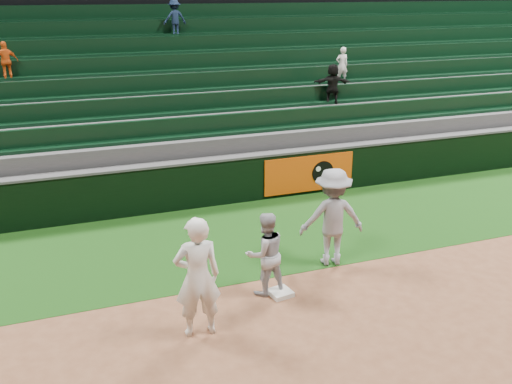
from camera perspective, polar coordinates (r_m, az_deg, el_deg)
ground at (r=10.48m, az=2.00°, el=-11.05°), size 70.00×70.00×0.00m
foul_grass at (r=12.99m, az=-3.00°, el=-4.64°), size 36.00×4.20×0.01m
first_base at (r=10.71m, az=2.46°, el=-10.04°), size 0.45×0.45×0.09m
first_baseman at (r=9.20m, az=-5.89°, el=-8.48°), size 0.78×0.53×2.06m
baserunner at (r=10.44m, az=0.94°, el=-6.19°), size 0.82×0.67×1.59m
base_coach at (r=11.55m, az=7.63°, el=-2.50°), size 1.43×1.00×2.03m
field_wall at (r=14.73m, az=-5.50°, el=0.95°), size 36.00×0.45×1.25m
stadium_seating at (r=18.00m, az=-8.84°, el=7.80°), size 36.00×5.95×5.01m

